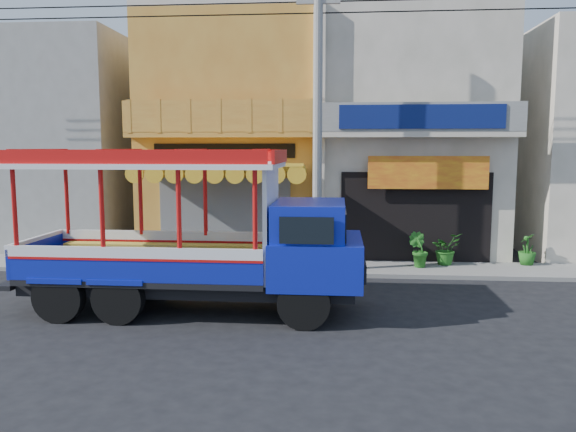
% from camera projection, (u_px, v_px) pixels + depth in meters
% --- Properties ---
extents(ground, '(90.00, 90.00, 0.00)m').
position_uv_depth(ground, '(355.00, 308.00, 12.84)').
color(ground, black).
rests_on(ground, ground).
extents(sidewalk, '(30.00, 2.00, 0.12)m').
position_uv_depth(sidewalk, '(351.00, 268.00, 16.79)').
color(sidewalk, slate).
rests_on(sidewalk, ground).
extents(shophouse_left, '(6.00, 7.50, 8.24)m').
position_uv_depth(shophouse_left, '(240.00, 135.00, 20.55)').
color(shophouse_left, '#C27A2B').
rests_on(shophouse_left, ground).
extents(shophouse_right, '(6.00, 6.75, 8.24)m').
position_uv_depth(shophouse_right, '(406.00, 135.00, 20.05)').
color(shophouse_right, '#B6AE95').
rests_on(shophouse_right, ground).
extents(party_pilaster, '(0.35, 0.30, 8.00)m').
position_uv_depth(party_pilaster, '(319.00, 136.00, 17.24)').
color(party_pilaster, '#B6AE95').
rests_on(party_pilaster, ground).
extents(filler_building_left, '(6.00, 6.00, 7.60)m').
position_uv_depth(filler_building_left, '(57.00, 144.00, 21.22)').
color(filler_building_left, gray).
rests_on(filler_building_left, ground).
extents(utility_pole, '(28.00, 0.26, 9.00)m').
position_uv_depth(utility_pole, '(323.00, 97.00, 15.57)').
color(utility_pole, gray).
rests_on(utility_pole, ground).
extents(songthaew_truck, '(7.74, 2.67, 3.60)m').
position_uv_depth(songthaew_truck, '(214.00, 235.00, 12.32)').
color(songthaew_truck, black).
rests_on(songthaew_truck, ground).
extents(green_sign, '(0.60, 0.36, 0.92)m').
position_uv_depth(green_sign, '(202.00, 253.00, 16.87)').
color(green_sign, black).
rests_on(green_sign, sidewalk).
extents(potted_plant_a, '(1.14, 1.10, 0.97)m').
position_uv_depth(potted_plant_a, '(446.00, 249.00, 17.01)').
color(potted_plant_a, '#22651D').
rests_on(potted_plant_a, sidewalk).
extents(potted_plant_b, '(0.72, 0.68, 1.04)m').
position_uv_depth(potted_plant_b, '(418.00, 250.00, 16.63)').
color(potted_plant_b, '#22651D').
rests_on(potted_plant_b, sidewalk).
extents(potted_plant_c, '(0.73, 0.73, 0.95)m').
position_uv_depth(potted_plant_c, '(527.00, 249.00, 16.97)').
color(potted_plant_c, '#22651D').
rests_on(potted_plant_c, sidewalk).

